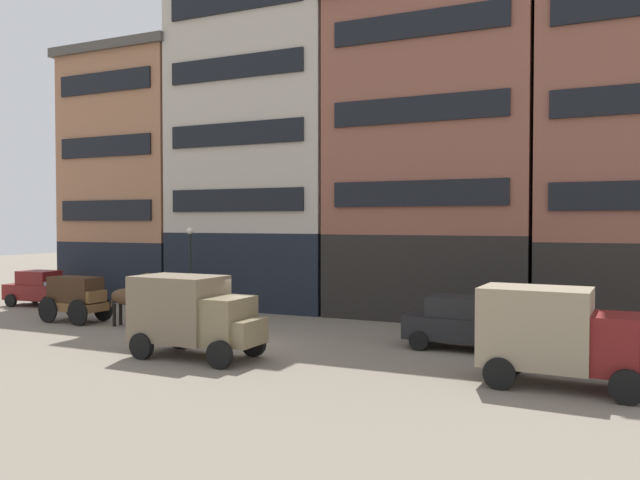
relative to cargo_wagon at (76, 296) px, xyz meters
The scene contains 14 objects.
ground_plane 9.47m from the cargo_wagon, 11.87° to the right, with size 120.00×120.00×0.00m, color slate.
building_far_left 11.16m from the cargo_wagon, 112.51° to the left, with size 7.87×6.63×14.11m.
building_center_left 12.38m from the cargo_wagon, 62.15° to the left, with size 9.29×6.63×17.16m.
building_center_right 17.45m from the cargo_wagon, 32.53° to the left, with size 9.56×6.63×15.00m.
building_far_right 25.03m from the cargo_wagon, 21.61° to the left, with size 7.84×6.63×18.34m.
cargo_wagon is the anchor object (origin of this frame).
draft_horse 2.95m from the cargo_wagon, ahead, with size 2.35×0.66×2.30m.
delivery_truck_near 9.73m from the cargo_wagon, 22.82° to the right, with size 4.39×2.21×2.62m.
delivery_truck_far 20.11m from the cargo_wagon, ahead, with size 4.43×2.30×2.62m.
sedan_dark 16.49m from the cargo_wagon, ahead, with size 3.73×1.92×1.83m.
sedan_parked_curb 6.61m from the cargo_wagon, 150.98° to the left, with size 3.83×2.14×1.83m.
pedestrian_officer 20.52m from the cargo_wagon, ahead, with size 0.47×0.47×1.79m.
streetlamp_curbside 5.33m from the cargo_wagon, 53.73° to the left, with size 0.32×0.32×4.12m.
fire_hydrant_curbside 21.82m from the cargo_wagon, 10.95° to the left, with size 0.24×0.24×0.83m.
Camera 1 is at (11.85, -18.45, 4.37)m, focal length 35.24 mm.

